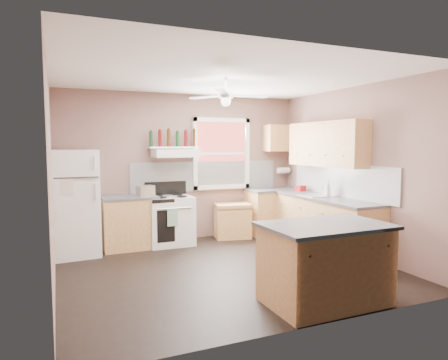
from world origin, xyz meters
name	(u,v)px	position (x,y,z in m)	size (l,w,h in m)	color
floor	(226,269)	(0.00, 0.00, 0.00)	(4.50, 4.50, 0.00)	black
ceiling	(226,77)	(0.00, 0.00, 2.70)	(4.50, 4.50, 0.00)	white
wall_back	(183,167)	(0.00, 2.02, 1.35)	(4.50, 0.05, 2.70)	#7B5B51
wall_right	(354,171)	(2.27, 0.00, 1.35)	(0.05, 4.00, 2.70)	#7B5B51
wall_left	(49,181)	(-2.27, 0.00, 1.35)	(0.05, 4.00, 2.70)	#7B5B51
backsplash_back	(207,176)	(0.45, 1.99, 1.18)	(2.90, 0.03, 0.55)	white
backsplash_right	(340,180)	(2.23, 0.30, 1.18)	(0.03, 2.60, 0.55)	white
window_view	(221,154)	(0.75, 1.98, 1.60)	(1.00, 0.02, 1.20)	maroon
window_frame	(222,154)	(0.75, 1.96, 1.60)	(1.16, 0.07, 1.36)	white
refrigerator	(74,203)	(-1.95, 1.57, 0.85)	(0.72, 0.70, 1.69)	white
base_cabinet_left	(130,223)	(-1.06, 1.70, 0.43)	(0.90, 0.60, 0.86)	#A76F45
counter_left	(129,197)	(-1.06, 1.70, 0.88)	(0.92, 0.62, 0.04)	#48484A
toaster	(146,191)	(-0.80, 1.60, 0.99)	(0.28, 0.16, 0.18)	silver
stove	(170,221)	(-0.36, 1.68, 0.43)	(0.77, 0.64, 0.86)	white
range_hood	(175,153)	(-0.23, 1.75, 1.62)	(0.78, 0.50, 0.14)	white
bottle_shelf	(173,148)	(-0.23, 1.87, 1.72)	(0.90, 0.26, 0.03)	white
cart	(232,221)	(0.87, 1.71, 0.33)	(0.65, 0.44, 0.65)	#A76F45
base_cabinet_corner	(273,212)	(1.75, 1.70, 0.43)	(1.00, 0.60, 0.86)	#A76F45
base_cabinet_right	(325,225)	(1.95, 0.30, 0.43)	(0.60, 2.20, 0.86)	#A76F45
counter_corner	(273,190)	(1.75, 1.70, 0.88)	(1.02, 0.62, 0.04)	#48484A
counter_right	(325,198)	(1.94, 0.30, 0.88)	(0.62, 2.22, 0.04)	#48484A
sink	(318,196)	(1.94, 0.50, 0.90)	(0.55, 0.45, 0.03)	silver
faucet	(326,191)	(2.10, 0.50, 0.97)	(0.03, 0.03, 0.14)	silver
upper_cabinet_right	(326,144)	(2.08, 0.50, 1.78)	(0.33, 1.80, 0.76)	#A76F45
upper_cabinet_corner	(279,138)	(1.95, 1.83, 1.90)	(0.60, 0.33, 0.52)	#A76F45
paper_towel	(283,170)	(2.07, 1.86, 1.25)	(0.12, 0.12, 0.26)	white
island	(325,265)	(0.54, -1.55, 0.43)	(1.31, 0.83, 0.86)	#A76F45
island_top	(326,226)	(0.54, -1.55, 0.88)	(1.38, 0.90, 0.04)	#48484A
ceiling_fan_hub	(226,95)	(0.00, 0.00, 2.45)	(0.20, 0.20, 0.08)	white
soap_bottle	(328,188)	(2.08, 0.42, 1.03)	(0.10, 0.10, 0.26)	silver
red_caddy	(301,188)	(2.06, 1.20, 0.95)	(0.18, 0.12, 0.10)	#B70F10
wine_bottles	(174,139)	(-0.22, 1.87, 1.88)	(0.86, 0.06, 0.31)	#143819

